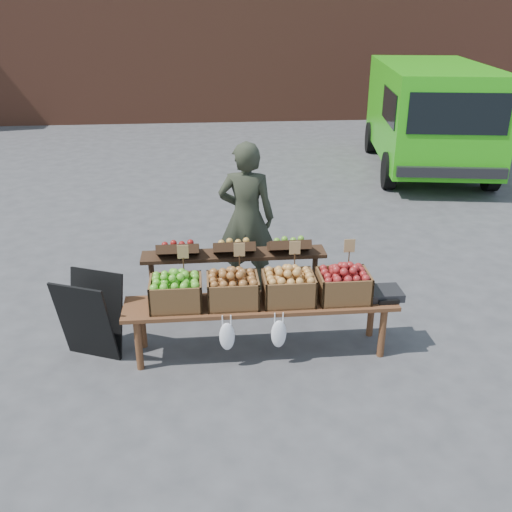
{
  "coord_description": "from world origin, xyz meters",
  "views": [
    {
      "loc": [
        -0.85,
        -4.58,
        3.26
      ],
      "look_at": [
        -0.34,
        0.87,
        0.85
      ],
      "focal_mm": 40.0,
      "sensor_mm": 36.0,
      "label": 1
    }
  ],
  "objects_px": {
    "crate_golden_apples": "(176,293)",
    "crate_green_apples": "(343,286)",
    "display_bench": "(261,327)",
    "crate_red_apples": "(289,288)",
    "back_table": "(234,276)",
    "weighing_scale": "(384,293)",
    "vendor": "(246,218)",
    "chalkboard_sign": "(91,317)",
    "delivery_van": "(428,118)",
    "crate_russet_pears": "(233,291)"
  },
  "relations": [
    {
      "from": "vendor",
      "to": "crate_green_apples",
      "type": "relative_size",
      "value": 3.71
    },
    {
      "from": "delivery_van",
      "to": "back_table",
      "type": "distance_m",
      "value": 7.56
    },
    {
      "from": "weighing_scale",
      "to": "crate_red_apples",
      "type": "bearing_deg",
      "value": 180.0
    },
    {
      "from": "crate_green_apples",
      "to": "vendor",
      "type": "bearing_deg",
      "value": 119.91
    },
    {
      "from": "crate_golden_apples",
      "to": "crate_green_apples",
      "type": "xyz_separation_m",
      "value": [
        1.65,
        0.0,
        0.0
      ]
    },
    {
      "from": "delivery_van",
      "to": "crate_red_apples",
      "type": "xyz_separation_m",
      "value": [
        -3.96,
        -6.8,
        -0.38
      ]
    },
    {
      "from": "crate_golden_apples",
      "to": "crate_green_apples",
      "type": "relative_size",
      "value": 1.0
    },
    {
      "from": "chalkboard_sign",
      "to": "weighing_scale",
      "type": "bearing_deg",
      "value": 21.31
    },
    {
      "from": "chalkboard_sign",
      "to": "back_table",
      "type": "distance_m",
      "value": 1.59
    },
    {
      "from": "crate_russet_pears",
      "to": "crate_red_apples",
      "type": "height_order",
      "value": "same"
    },
    {
      "from": "crate_green_apples",
      "to": "display_bench",
      "type": "bearing_deg",
      "value": 180.0
    },
    {
      "from": "delivery_van",
      "to": "crate_golden_apples",
      "type": "relative_size",
      "value": 9.72
    },
    {
      "from": "display_bench",
      "to": "crate_russet_pears",
      "type": "distance_m",
      "value": 0.51
    },
    {
      "from": "delivery_van",
      "to": "weighing_scale",
      "type": "xyz_separation_m",
      "value": [
        -2.99,
        -6.8,
        -0.48
      ]
    },
    {
      "from": "crate_golden_apples",
      "to": "vendor",
      "type": "bearing_deg",
      "value": 61.53
    },
    {
      "from": "chalkboard_sign",
      "to": "back_table",
      "type": "xyz_separation_m",
      "value": [
        1.46,
        0.63,
        0.08
      ]
    },
    {
      "from": "crate_red_apples",
      "to": "weighing_scale",
      "type": "bearing_deg",
      "value": 0.0
    },
    {
      "from": "weighing_scale",
      "to": "vendor",
      "type": "bearing_deg",
      "value": 130.8
    },
    {
      "from": "delivery_van",
      "to": "crate_green_apples",
      "type": "distance_m",
      "value": 7.62
    },
    {
      "from": "crate_golden_apples",
      "to": "crate_green_apples",
      "type": "height_order",
      "value": "same"
    },
    {
      "from": "crate_red_apples",
      "to": "crate_green_apples",
      "type": "relative_size",
      "value": 1.0
    },
    {
      "from": "delivery_van",
      "to": "display_bench",
      "type": "height_order",
      "value": "delivery_van"
    },
    {
      "from": "delivery_van",
      "to": "display_bench",
      "type": "distance_m",
      "value": 8.05
    },
    {
      "from": "crate_red_apples",
      "to": "crate_green_apples",
      "type": "xyz_separation_m",
      "value": [
        0.55,
        0.0,
        0.0
      ]
    },
    {
      "from": "chalkboard_sign",
      "to": "crate_golden_apples",
      "type": "xyz_separation_m",
      "value": [
        0.86,
        -0.09,
        0.27
      ]
    },
    {
      "from": "crate_russet_pears",
      "to": "crate_green_apples",
      "type": "bearing_deg",
      "value": 0.0
    },
    {
      "from": "delivery_van",
      "to": "vendor",
      "type": "xyz_separation_m",
      "value": [
        -4.26,
        -5.33,
        -0.16
      ]
    },
    {
      "from": "crate_russet_pears",
      "to": "delivery_van",
      "type": "bearing_deg",
      "value": 56.45
    },
    {
      "from": "delivery_van",
      "to": "vendor",
      "type": "distance_m",
      "value": 6.82
    },
    {
      "from": "crate_golden_apples",
      "to": "crate_red_apples",
      "type": "relative_size",
      "value": 1.0
    },
    {
      "from": "chalkboard_sign",
      "to": "crate_golden_apples",
      "type": "relative_size",
      "value": 1.76
    },
    {
      "from": "crate_red_apples",
      "to": "back_table",
      "type": "bearing_deg",
      "value": 124.49
    },
    {
      "from": "back_table",
      "to": "crate_golden_apples",
      "type": "relative_size",
      "value": 4.2
    },
    {
      "from": "display_bench",
      "to": "crate_red_apples",
      "type": "height_order",
      "value": "crate_red_apples"
    },
    {
      "from": "crate_golden_apples",
      "to": "crate_red_apples",
      "type": "distance_m",
      "value": 1.1
    },
    {
      "from": "crate_red_apples",
      "to": "vendor",
      "type": "bearing_deg",
      "value": 101.46
    },
    {
      "from": "crate_russet_pears",
      "to": "crate_green_apples",
      "type": "xyz_separation_m",
      "value": [
        1.1,
        0.0,
        0.0
      ]
    },
    {
      "from": "back_table",
      "to": "crate_golden_apples",
      "type": "distance_m",
      "value": 0.96
    },
    {
      "from": "weighing_scale",
      "to": "crate_russet_pears",
      "type": "bearing_deg",
      "value": 180.0
    },
    {
      "from": "back_table",
      "to": "crate_russet_pears",
      "type": "xyz_separation_m",
      "value": [
        -0.06,
        -0.72,
        0.19
      ]
    },
    {
      "from": "vendor",
      "to": "chalkboard_sign",
      "type": "height_order",
      "value": "vendor"
    },
    {
      "from": "display_bench",
      "to": "crate_red_apples",
      "type": "relative_size",
      "value": 5.4
    },
    {
      "from": "chalkboard_sign",
      "to": "display_bench",
      "type": "relative_size",
      "value": 0.33
    },
    {
      "from": "crate_russet_pears",
      "to": "back_table",
      "type": "bearing_deg",
      "value": 85.61
    },
    {
      "from": "delivery_van",
      "to": "back_table",
      "type": "relative_size",
      "value": 2.31
    },
    {
      "from": "crate_green_apples",
      "to": "chalkboard_sign",
      "type": "bearing_deg",
      "value": 178.02
    },
    {
      "from": "crate_red_apples",
      "to": "crate_russet_pears",
      "type": "bearing_deg",
      "value": 180.0
    },
    {
      "from": "delivery_van",
      "to": "crate_golden_apples",
      "type": "bearing_deg",
      "value": -117.2
    },
    {
      "from": "display_bench",
      "to": "weighing_scale",
      "type": "distance_m",
      "value": 1.29
    },
    {
      "from": "back_table",
      "to": "display_bench",
      "type": "relative_size",
      "value": 0.78
    }
  ]
}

